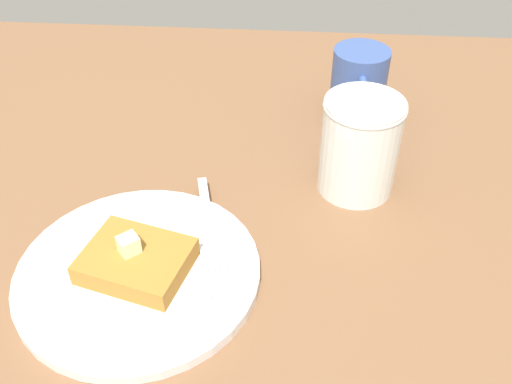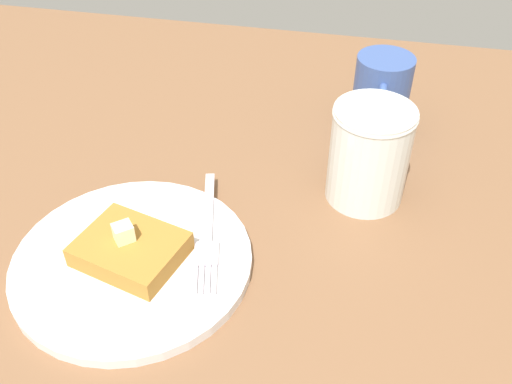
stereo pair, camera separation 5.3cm
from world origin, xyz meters
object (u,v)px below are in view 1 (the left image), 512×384
Objects in this scene: plate at (139,272)px; fork at (211,240)px; syrup_jar at (359,150)px; coffee_mug at (358,87)px.

fork is at bearing 123.08° from plate.
plate is 7.12cm from fork.
syrup_jar is 1.08× the size of coffee_mug.
syrup_jar is (-14.30, 19.76, 4.04)cm from plate.
coffee_mug is (-27.18, 20.47, 4.02)cm from plate.
fork is at bearing -31.94° from coffee_mug.
plate is at bearing -56.92° from fork.
plate is 2.27× the size of coffee_mug.
fork is 1.55× the size of syrup_jar.
syrup_jar is at bearing 127.03° from fork.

